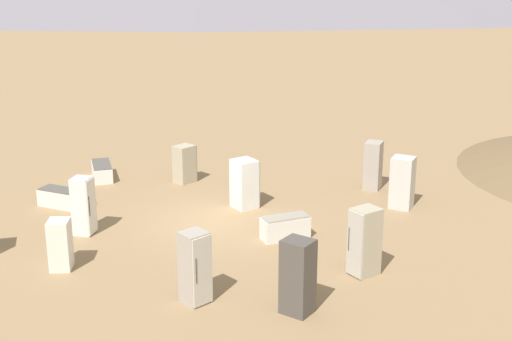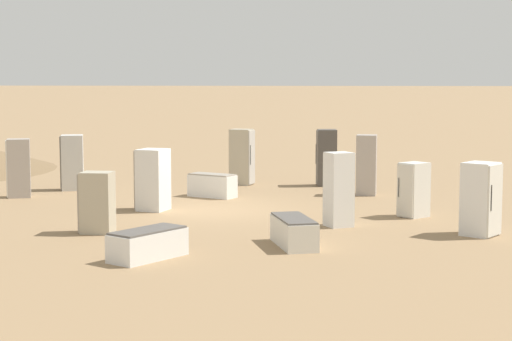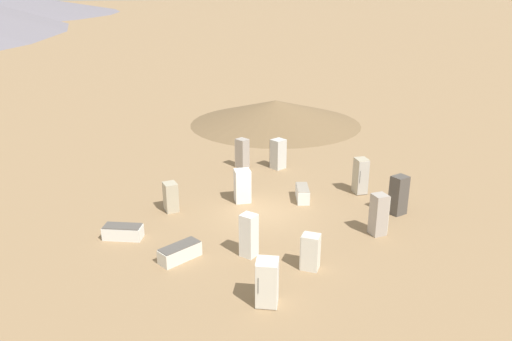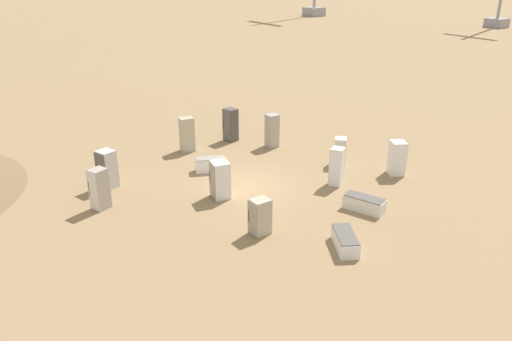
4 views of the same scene
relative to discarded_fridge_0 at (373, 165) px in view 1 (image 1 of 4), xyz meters
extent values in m
plane|color=#937551|center=(1.71, 6.53, -0.90)|extent=(1000.00, 1000.00, 0.00)
cube|color=#A89E93|center=(-0.01, 0.02, 0.00)|extent=(0.78, 0.83, 1.81)
cube|color=silver|center=(0.12, -0.31, 0.00)|extent=(0.53, 0.24, 1.74)
cylinder|color=#2D2D2D|center=(-0.06, -0.41, 0.09)|extent=(0.02, 0.02, 0.63)
cube|color=silver|center=(2.16, 11.94, -0.18)|extent=(0.88, 0.87, 1.45)
cube|color=beige|center=(2.41, 11.70, -0.18)|extent=(0.41, 0.43, 1.39)
cylinder|color=#2D2D2D|center=(2.29, 11.53, -0.11)|extent=(0.02, 0.02, 0.51)
cube|color=#4C4742|center=(-4.27, 9.27, 0.06)|extent=(0.80, 0.72, 1.93)
cube|color=#56514C|center=(-4.22, 8.95, 0.06)|extent=(0.68, 0.14, 1.85)
cylinder|color=#2D2D2D|center=(-4.47, 8.88, 0.16)|extent=(0.02, 0.02, 0.67)
cube|color=white|center=(-0.88, 5.92, -0.56)|extent=(1.16, 1.61, 0.68)
cube|color=gray|center=(-0.88, 5.92, -0.20)|extent=(1.11, 1.54, 0.04)
cube|color=#B2A88E|center=(-4.16, 6.32, 0.06)|extent=(0.74, 0.82, 1.92)
cube|color=#BCB7AD|center=(-4.09, 6.69, 0.06)|extent=(0.59, 0.15, 1.85)
cylinder|color=#2D2D2D|center=(-3.87, 6.68, 0.15)|extent=(0.02, 0.02, 0.67)
cube|color=silver|center=(-1.94, 1.03, 0.00)|extent=(0.92, 0.88, 1.82)
cube|color=#56514C|center=(-1.83, 0.69, 0.00)|extent=(0.69, 0.25, 1.74)
cylinder|color=#2D2D2D|center=(-2.07, 0.58, 0.09)|extent=(0.02, 0.02, 0.64)
cube|color=#A89E93|center=(-2.03, 10.64, 0.05)|extent=(0.64, 0.65, 1.90)
cube|color=beige|center=(-2.35, 10.66, 0.05)|extent=(0.07, 0.59, 1.82)
cylinder|color=#2D2D2D|center=(-2.37, 10.88, 0.14)|extent=(0.02, 0.02, 0.66)
cube|color=silver|center=(6.60, 9.17, -0.61)|extent=(1.87, 1.22, 0.59)
cube|color=#56514C|center=(6.60, 9.17, -0.29)|extent=(1.80, 1.18, 0.04)
cube|color=white|center=(8.36, 6.37, -0.62)|extent=(1.81, 1.45, 0.57)
cube|color=#56514C|center=(8.36, 6.37, -0.32)|extent=(1.73, 1.39, 0.04)
cube|color=#B2A88E|center=(5.66, 4.42, -0.18)|extent=(0.62, 0.73, 1.46)
cube|color=gray|center=(5.66, 4.04, -0.18)|extent=(0.58, 0.05, 1.40)
cylinder|color=#2D2D2D|center=(5.45, 4.00, -0.10)|extent=(0.02, 0.02, 0.51)
cube|color=white|center=(2.01, 4.81, -0.05)|extent=(0.92, 0.87, 1.71)
cube|color=gray|center=(1.93, 4.43, -0.05)|extent=(0.75, 0.19, 1.64)
cylinder|color=#2D2D2D|center=(1.66, 4.46, 0.04)|extent=(0.02, 0.02, 0.60)
cube|color=white|center=(3.95, 10.03, 0.02)|extent=(0.78, 0.79, 1.84)
cube|color=silver|center=(3.69, 9.88, 0.02)|extent=(0.33, 0.51, 1.77)
cylinder|color=#2D2D2D|center=(3.56, 10.04, 0.11)|extent=(0.02, 0.02, 0.65)
camera|label=1|loc=(-14.53, 21.35, 7.66)|focal=50.00mm
camera|label=2|loc=(24.95, 10.90, 2.71)|focal=60.00mm
camera|label=3|loc=(11.13, 26.58, 9.39)|focal=35.00mm
camera|label=4|loc=(19.61, -5.44, 9.01)|focal=35.00mm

